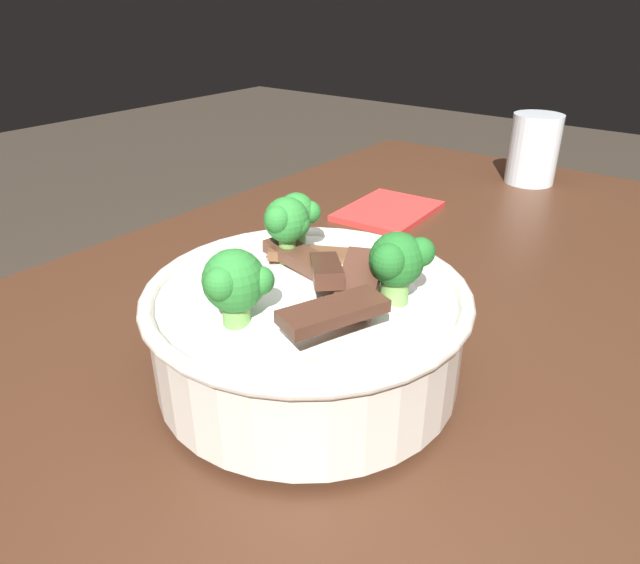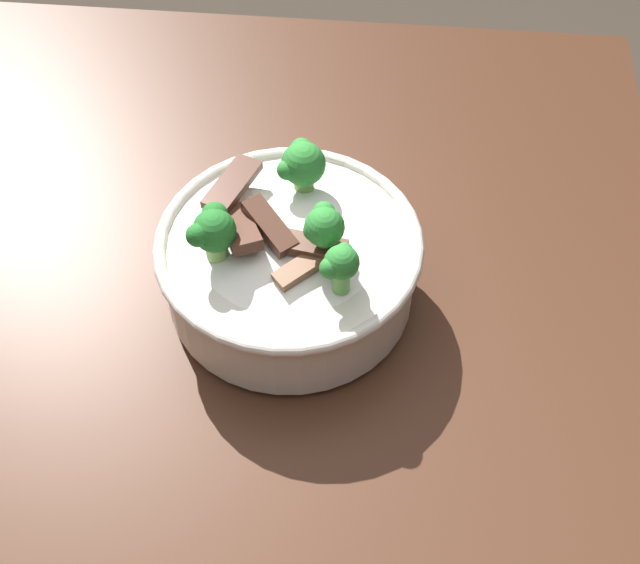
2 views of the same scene
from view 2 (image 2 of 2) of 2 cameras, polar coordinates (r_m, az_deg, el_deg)
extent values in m
cube|color=#472819|center=(0.81, -11.60, -9.61)|extent=(1.20, 0.99, 0.04)
cube|color=#472819|center=(1.43, 12.23, -0.44)|extent=(0.08, 0.08, 0.77)
cube|color=#472819|center=(1.53, -20.03, 1.85)|extent=(0.08, 0.08, 0.77)
cylinder|color=silver|center=(0.84, -1.91, -0.77)|extent=(0.11, 0.11, 0.01)
cylinder|color=silver|center=(0.81, -1.99, 0.94)|extent=(0.23, 0.23, 0.07)
torus|color=silver|center=(0.78, -2.06, 2.59)|extent=(0.24, 0.24, 0.01)
ellipsoid|color=white|center=(0.79, -2.03, 1.95)|extent=(0.20, 0.20, 0.05)
cube|color=#563323|center=(0.76, -0.54, 2.36)|extent=(0.03, 0.06, 0.01)
cube|color=#4C2B1E|center=(0.78, -5.59, 3.38)|extent=(0.05, 0.04, 0.01)
cube|color=brown|center=(0.75, -0.70, 1.29)|extent=(0.06, 0.06, 0.02)
cube|color=#4C2B1E|center=(0.77, -5.29, 3.53)|extent=(0.07, 0.05, 0.03)
cube|color=#4C2B1E|center=(0.77, -3.33, 3.71)|extent=(0.06, 0.06, 0.02)
cube|color=#4C2B1E|center=(0.80, -5.78, 6.38)|extent=(0.07, 0.05, 0.01)
cylinder|color=#7AB256|center=(0.77, -6.79, 2.24)|extent=(0.02, 0.02, 0.02)
sphere|color=#237028|center=(0.75, -6.95, 3.36)|extent=(0.04, 0.04, 0.04)
sphere|color=#237028|center=(0.76, -6.92, 4.36)|extent=(0.02, 0.02, 0.02)
sphere|color=#237028|center=(0.74, -8.03, 3.05)|extent=(0.02, 0.02, 0.02)
cylinder|color=#6BA84C|center=(0.76, 0.28, 2.30)|extent=(0.01, 0.01, 0.03)
sphere|color=#2D8433|center=(0.74, 0.29, 3.63)|extent=(0.03, 0.03, 0.03)
sphere|color=#2D8433|center=(0.74, 0.26, 4.53)|extent=(0.02, 0.02, 0.02)
sphere|color=#2D8433|center=(0.74, -0.36, 3.41)|extent=(0.02, 0.02, 0.02)
cylinder|color=#6BA84C|center=(0.82, -1.07, 6.61)|extent=(0.02, 0.02, 0.02)
sphere|color=#2D8433|center=(0.80, -1.10, 7.75)|extent=(0.04, 0.04, 0.04)
sphere|color=#2D8433|center=(0.81, -1.22, 8.67)|extent=(0.02, 0.02, 0.02)
sphere|color=#2D8433|center=(0.80, -2.17, 7.35)|extent=(0.02, 0.02, 0.02)
cylinder|color=#5B9947|center=(0.74, 1.39, 0.18)|extent=(0.02, 0.02, 0.03)
sphere|color=#2D8433|center=(0.72, 1.43, 1.30)|extent=(0.03, 0.03, 0.03)
sphere|color=#2D8433|center=(0.72, 1.57, 1.98)|extent=(0.02, 0.02, 0.02)
sphere|color=#2D8433|center=(0.72, 0.69, 0.92)|extent=(0.02, 0.02, 0.02)
camera|label=1|loc=(0.94, -16.20, 25.61)|focal=32.44mm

